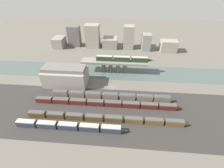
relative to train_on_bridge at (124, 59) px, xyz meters
The scene contains 17 objects.
ground_plane 24.35m from the train_on_bridge, 109.30° to the right, with size 400.00×400.00×0.00m, color #666056.
railbed_yard 46.20m from the train_on_bridge, 99.07° to the right, with size 280.00×42.00×0.01m, color #33302D.
river_water 13.71m from the train_on_bridge, behind, with size 320.00×22.58×0.01m, color #4C5B56.
bridge 8.21m from the train_on_bridge, behind, with size 50.82×8.60×9.84m.
train_on_bridge is the anchor object (origin of this frame).
train_yard_near 62.90m from the train_on_bridge, 113.93° to the right, with size 56.82×2.80×3.83m.
train_yard_mid 51.68m from the train_on_bridge, 99.02° to the right, with size 86.13×2.67×3.49m.
train_yard_far 40.86m from the train_on_bridge, 103.16° to the right, with size 86.85×2.90×3.43m.
train_yard_outer 34.10m from the train_on_bridge, 101.08° to the right, with size 77.02×2.75×4.00m.
warehouse_building 44.12m from the train_on_bridge, 155.25° to the right, with size 29.42×14.91×13.59m.
city_block_far_left 84.19m from the train_on_bridge, 145.61° to the left, with size 10.98×15.27×10.05m, color gray.
city_block_left 74.06m from the train_on_bridge, 135.98° to the left, with size 12.35×8.74×20.82m, color #605B56.
city_block_center 60.25m from the train_on_bridge, 123.48° to the left, with size 14.08×11.08×23.11m, color gray.
city_block_right 53.35m from the train_on_bridge, 106.47° to the left, with size 14.98×15.38×9.84m, color gray.
city_block_far_right 50.17m from the train_on_bridge, 85.18° to the left, with size 10.55×10.63×22.93m, color gray.
city_block_tall 51.46m from the train_on_bridge, 64.58° to the left, with size 8.57×10.05×16.35m, color gray.
city_block_low 63.16m from the train_on_bridge, 45.24° to the left, with size 15.90×10.61×11.07m, color gray.
Camera 1 is at (6.59, -82.70, 63.29)m, focal length 24.00 mm.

